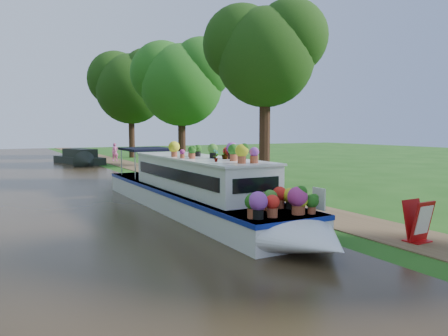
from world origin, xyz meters
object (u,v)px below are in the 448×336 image
(pedestrian_pink, at_px, (115,152))
(sandwich_board, at_px, (418,223))
(plant_boat, at_px, (199,188))
(second_boat, at_px, (80,158))

(pedestrian_pink, bearing_deg, sandwich_board, -94.18)
(plant_boat, distance_m, sandwich_board, 6.69)
(second_boat, height_order, sandwich_board, second_boat)
(second_boat, distance_m, sandwich_board, 28.37)
(second_boat, xyz_separation_m, sandwich_board, (2.87, -28.22, 0.01))
(second_boat, height_order, pedestrian_pink, pedestrian_pink)
(plant_boat, xyz_separation_m, pedestrian_pink, (3.43, 23.64, -0.05))
(plant_boat, height_order, pedestrian_pink, plant_boat)
(second_boat, relative_size, sandwich_board, 6.31)
(plant_boat, bearing_deg, sandwich_board, -61.40)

